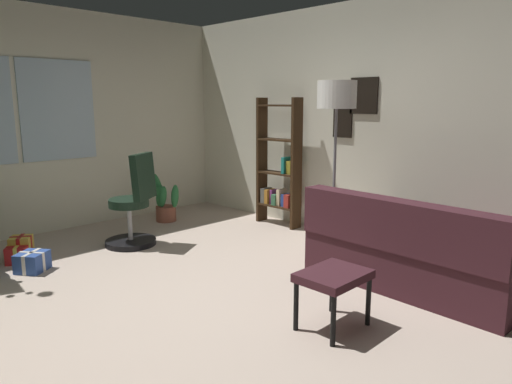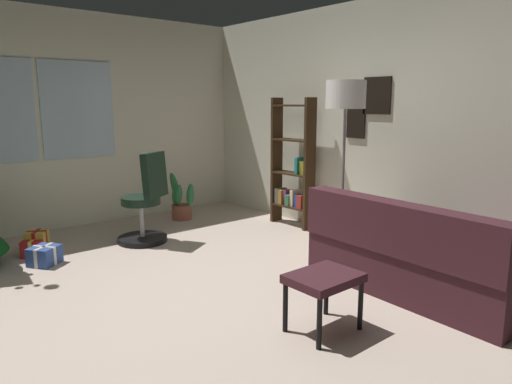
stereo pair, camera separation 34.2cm
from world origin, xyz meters
The scene contains 12 objects.
ground_plane centered at (0.00, 0.00, -0.05)m, with size 4.79×6.16×0.10m, color #BFAA9A.
wall_back_with_windows centered at (-0.02, 3.13, 1.36)m, with size 4.79×0.12×2.70m.
wall_right_with_frames centered at (2.45, 0.00, 1.35)m, with size 0.12×6.16×2.70m.
couch centered at (1.63, -1.05, 0.28)m, with size 1.67×1.88×0.81m.
footstool centered at (0.32, -0.90, 0.36)m, with size 0.49×0.38×0.42m.
gift_box_red centered at (-0.76, 2.18, 0.09)m, with size 0.32×0.35×0.18m.
gift_box_gold centered at (-0.71, 2.25, 0.12)m, with size 0.28×0.28×0.24m.
gift_box_blue centered at (-0.77, 1.79, 0.09)m, with size 0.35×0.34×0.19m.
office_chair centered at (0.36, 1.83, 0.41)m, with size 0.58×0.59×1.04m.
bookshelf centered at (2.18, 1.30, 0.72)m, with size 0.18×0.64×1.64m.
floor_lamp centered at (1.76, 0.14, 1.55)m, with size 0.40×0.40×1.80m.
potted_plant centered at (1.22, 2.50, 0.23)m, with size 0.29×0.44×0.65m.
Camera 1 is at (-2.27, -2.72, 1.59)m, focal length 32.90 mm.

